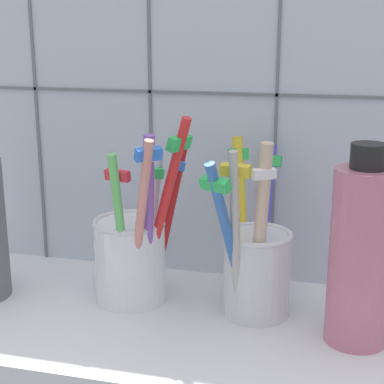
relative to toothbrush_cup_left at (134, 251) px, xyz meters
The scene contains 5 objects.
counter_slab 8.68cm from the toothbrush_cup_left, 26.37° to the right, with size 64.00×22.00×2.00cm, color silver.
tile_wall_back 18.87cm from the toothbrush_cup_left, 58.68° to the left, with size 64.00×2.20×45.00cm.
toothbrush_cup_left is the anchor object (origin of this frame).
toothbrush_cup_right 11.48cm from the toothbrush_cup_left, ahead, with size 7.42×13.09×16.47cm.
soap_bottle 20.82cm from the toothbrush_cup_left, ahead, with size 5.14×5.14×16.78cm.
Camera 1 is at (13.01, -47.92, 27.48)cm, focal length 56.79 mm.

